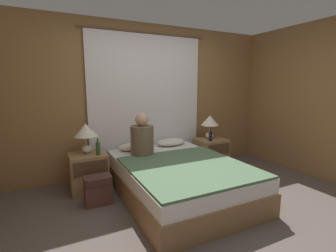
{
  "coord_description": "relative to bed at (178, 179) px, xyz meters",
  "views": [
    {
      "loc": [
        -1.53,
        -2.14,
        1.5
      ],
      "look_at": [
        0.0,
        0.94,
        0.92
      ],
      "focal_mm": 26.0,
      "sensor_mm": 36.0,
      "label": 1
    }
  ],
  "objects": [
    {
      "name": "blanket_on_bed",
      "position": [
        0.0,
        -0.27,
        0.25
      ],
      "size": [
        1.44,
        1.5,
        0.03
      ],
      "color": "#4C6B4C",
      "rests_on": "bed"
    },
    {
      "name": "curtain_panel",
      "position": [
        0.0,
        1.1,
        0.94
      ],
      "size": [
        2.18,
        0.02,
        2.35
      ],
      "color": "white",
      "rests_on": "ground_plane"
    },
    {
      "name": "lamp_left",
      "position": [
        -1.07,
        0.77,
        0.61
      ],
      "size": [
        0.32,
        0.32,
        0.42
      ],
      "color": "silver",
      "rests_on": "nightstand_left"
    },
    {
      "name": "ground_plane",
      "position": [
        0.0,
        -0.63,
        -0.23
      ],
      "size": [
        16.0,
        16.0,
        0.0
      ],
      "primitive_type": "plane",
      "color": "#564C47"
    },
    {
      "name": "pillow_right",
      "position": [
        0.33,
        0.86,
        0.3
      ],
      "size": [
        0.52,
        0.29,
        0.12
      ],
      "color": "silver",
      "rests_on": "bed"
    },
    {
      "name": "lamp_right",
      "position": [
        1.07,
        0.77,
        0.61
      ],
      "size": [
        0.32,
        0.32,
        0.42
      ],
      "color": "silver",
      "rests_on": "nightstand_right"
    },
    {
      "name": "person_left_in_bed",
      "position": [
        -0.32,
        0.52,
        0.5
      ],
      "size": [
        0.34,
        0.34,
        0.64
      ],
      "color": "brown",
      "rests_on": "bed"
    },
    {
      "name": "bed",
      "position": [
        0.0,
        0.0,
        0.0
      ],
      "size": [
        1.5,
        2.09,
        0.47
      ],
      "color": "olive",
      "rests_on": "ground_plane"
    },
    {
      "name": "pillow_left",
      "position": [
        -0.33,
        0.86,
        0.3
      ],
      "size": [
        0.52,
        0.29,
        0.12
      ],
      "color": "silver",
      "rests_on": "bed"
    },
    {
      "name": "nightstand_right",
      "position": [
        1.07,
        0.71,
        0.04
      ],
      "size": [
        0.5,
        0.47,
        0.54
      ],
      "color": "#937047",
      "rests_on": "ground_plane"
    },
    {
      "name": "nightstand_left",
      "position": [
        -1.07,
        0.71,
        0.04
      ],
      "size": [
        0.5,
        0.47,
        0.54
      ],
      "color": "#937047",
      "rests_on": "ground_plane"
    },
    {
      "name": "beer_bottle_on_left_stand",
      "position": [
        -0.95,
        0.59,
        0.4
      ],
      "size": [
        0.06,
        0.06,
        0.24
      ],
      "color": "#2D4C28",
      "rests_on": "nightstand_left"
    },
    {
      "name": "wall_back",
      "position": [
        0.0,
        1.16,
        1.02
      ],
      "size": [
        4.78,
        0.06,
        2.5
      ],
      "color": "olive",
      "rests_on": "ground_plane"
    },
    {
      "name": "beer_bottle_on_right_stand",
      "position": [
        0.96,
        0.59,
        0.39
      ],
      "size": [
        0.06,
        0.06,
        0.22
      ],
      "color": "black",
      "rests_on": "nightstand_right"
    },
    {
      "name": "backpack_on_floor",
      "position": [
        -1.03,
        0.22,
        -0.02
      ],
      "size": [
        0.33,
        0.22,
        0.37
      ],
      "color": "brown",
      "rests_on": "ground_plane"
    }
  ]
}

